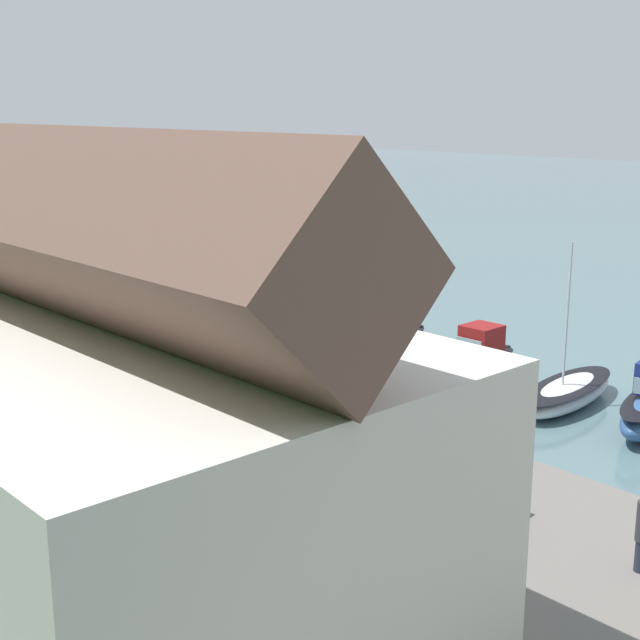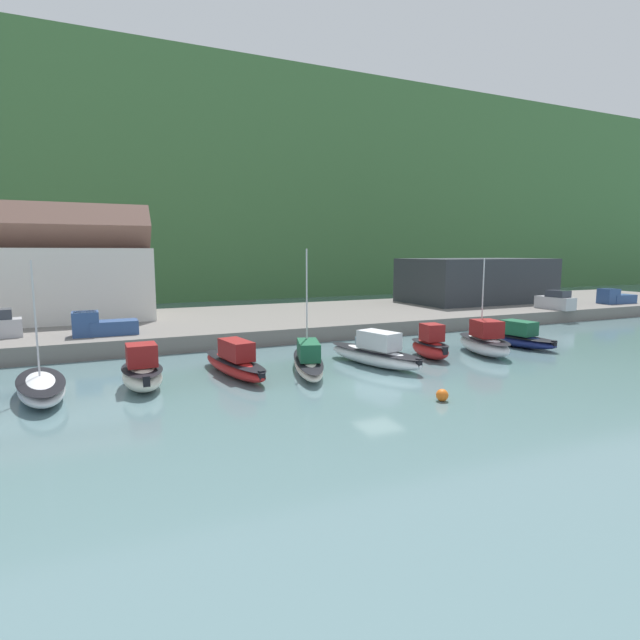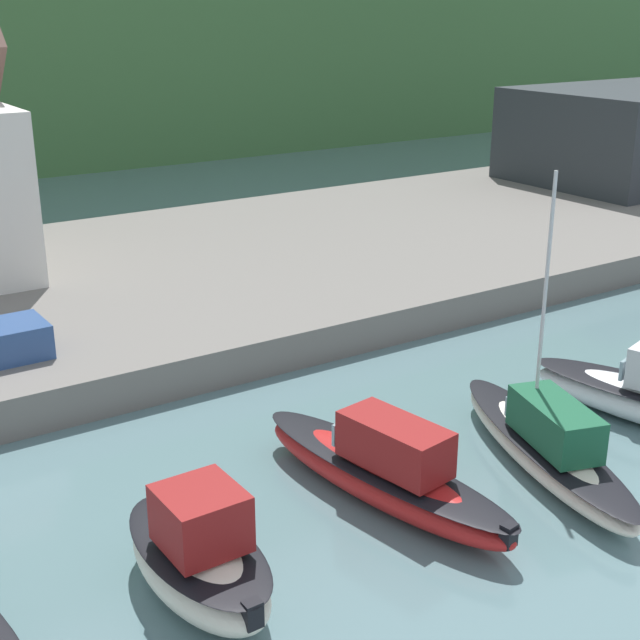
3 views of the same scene
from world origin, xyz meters
The scene contains 4 objects.
quay_promenade centered at (0.00, 24.50, 0.66)m, with size 131.48×20.52×1.33m.
moored_boat_2 centered at (-12.73, 4.91, 0.97)m, with size 2.29×4.94×2.64m.
moored_boat_3 centered at (-7.11, 5.86, 0.82)m, with size 3.13×8.52×2.30m.
moored_boat_4 centered at (-2.53, 4.74, 0.75)m, with size 4.24×8.70×7.99m.
Camera 3 is at (-19.35, -9.74, 11.92)m, focal length 50.00 mm.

